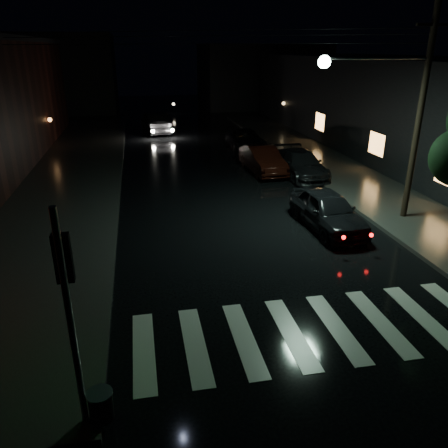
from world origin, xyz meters
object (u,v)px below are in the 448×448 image
parked_car_a (328,210)px  parked_car_d (245,139)px  parked_car_b (263,160)px  oncoming_car (156,123)px  parked_car_c (301,164)px

parked_car_a → parked_car_d: 14.67m
parked_car_b → oncoming_car: oncoming_car is taller
parked_car_a → oncoming_car: 22.79m
parked_car_a → parked_car_d: (0.33, 14.66, -0.07)m
parked_car_a → parked_car_b: parked_car_a is taller
parked_car_d → oncoming_car: (-5.78, 7.47, 0.16)m
parked_car_b → oncoming_car: (-5.26, 13.70, 0.09)m
parked_car_b → parked_car_d: size_ratio=0.93×
parked_car_d → parked_car_c: bearing=-77.9°
parked_car_b → parked_car_c: (1.80, -1.18, -0.04)m
parked_car_a → parked_car_c: 7.42m
parked_car_c → oncoming_car: bearing=114.7°
parked_car_d → oncoming_car: 9.45m
oncoming_car → parked_car_a: bearing=96.2°
parked_car_c → oncoming_car: oncoming_car is taller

